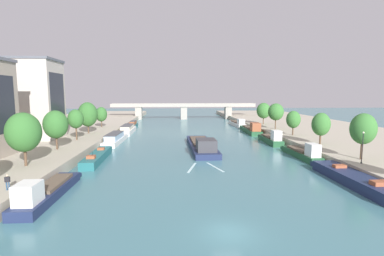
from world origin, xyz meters
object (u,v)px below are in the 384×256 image
(moored_boat_left_midway, at_px, (128,130))
(moored_boat_right_midway, at_px, (302,153))
(tree_right_nearest, at_px, (264,111))
(moored_boat_left_far, at_px, (133,125))
(barge_midriver, at_px, (202,145))
(lamppost_right_bank, at_px, (362,146))
(moored_boat_left_second, at_px, (97,157))
(tree_left_midway, at_px, (56,124))
(moored_boat_left_downstream, at_px, (115,139))
(person_on_quay, at_px, (7,181))
(tree_left_far, at_px, (101,114))
(moored_boat_right_end, at_px, (271,139))
(tree_right_midway, at_px, (293,120))
(bridge_far, at_px, (184,109))
(tree_left_second, at_px, (88,114))
(moored_boat_right_lone, at_px, (237,123))
(tree_left_nearest, at_px, (76,119))
(moored_boat_left_gap_after, at_px, (47,191))
(tree_left_end_of_row, at_px, (24,132))
(moored_boat_right_second, at_px, (251,129))
(moored_boat_right_upstream, at_px, (353,179))
(tree_right_by_lamp, at_px, (321,124))
(tree_right_distant, at_px, (363,129))
(tree_right_third, at_px, (276,112))

(moored_boat_left_midway, distance_m, moored_boat_right_midway, 49.92)
(tree_right_nearest, bearing_deg, moored_boat_left_far, 169.62)
(barge_midriver, distance_m, lamppost_right_bank, 28.75)
(moored_boat_left_second, height_order, tree_left_midway, tree_left_midway)
(moored_boat_left_downstream, bearing_deg, moored_boat_left_midway, 88.87)
(tree_left_midway, bearing_deg, person_on_quay, -80.24)
(moored_boat_left_downstream, bearing_deg, tree_left_far, 112.97)
(moored_boat_right_midway, height_order, moored_boat_right_end, moored_boat_right_end)
(tree_right_midway, bearing_deg, bridge_far, 110.91)
(tree_right_midway, bearing_deg, person_on_quay, -141.78)
(moored_boat_left_second, xyz_separation_m, tree_left_second, (-8.01, 22.37, 5.68))
(tree_right_nearest, bearing_deg, moored_boat_left_second, -136.11)
(moored_boat_right_lone, bearing_deg, tree_left_nearest, -138.89)
(lamppost_right_bank, bearing_deg, moored_boat_left_gap_after, -170.63)
(moored_boat_left_far, bearing_deg, tree_left_nearest, -100.75)
(barge_midriver, distance_m, tree_left_far, 38.03)
(tree_left_end_of_row, xyz_separation_m, tree_left_midway, (-0.47, 11.55, -0.20))
(moored_boat_right_midway, relative_size, tree_right_midway, 2.21)
(moored_boat_left_far, relative_size, moored_boat_right_second, 0.63)
(moored_boat_right_upstream, bearing_deg, moored_boat_left_second, 157.10)
(moored_boat_left_gap_after, bearing_deg, moored_boat_right_lone, 61.74)
(moored_boat_right_lone, height_order, tree_left_midway, tree_left_midway)
(moored_boat_right_upstream, height_order, tree_left_midway, tree_left_midway)
(person_on_quay, bearing_deg, moored_boat_right_second, 52.51)
(tree_left_nearest, height_order, tree_right_midway, tree_left_nearest)
(person_on_quay, bearing_deg, moored_boat_left_downstream, 84.95)
(moored_boat_left_second, xyz_separation_m, moored_boat_right_midway, (36.13, -0.47, 0.26))
(tree_left_second, height_order, person_on_quay, tree_left_second)
(moored_boat_left_downstream, distance_m, tree_right_midway, 42.17)
(barge_midriver, distance_m, moored_boat_left_downstream, 21.50)
(bridge_far, distance_m, person_on_quay, 99.96)
(moored_boat_right_end, bearing_deg, moored_boat_left_far, 137.22)
(moored_boat_right_second, bearing_deg, tree_right_by_lamp, -77.99)
(moored_boat_left_gap_after, distance_m, tree_left_far, 53.60)
(tree_left_midway, bearing_deg, tree_right_distant, -12.45)
(moored_boat_right_midway, distance_m, tree_right_by_lamp, 8.65)
(moored_boat_right_midway, distance_m, tree_right_midway, 17.92)
(moored_boat_right_second, distance_m, tree_left_nearest, 47.99)
(moored_boat_right_upstream, height_order, tree_right_nearest, tree_right_nearest)
(tree_left_second, distance_m, tree_right_by_lamp, 53.02)
(tree_right_distant, bearing_deg, tree_right_third, 89.93)
(tree_right_midway, xyz_separation_m, lamppost_right_bank, (-1.78, -27.34, -1.23))
(moored_boat_right_end, bearing_deg, moored_boat_left_gap_after, -138.13)
(moored_boat_left_gap_after, relative_size, tree_left_end_of_row, 1.88)
(tree_left_end_of_row, bearing_deg, moored_boat_left_gap_after, -52.99)
(tree_left_end_of_row, distance_m, tree_left_far, 44.54)
(tree_right_third, distance_m, lamppost_right_bank, 38.94)
(tree_right_midway, bearing_deg, moored_boat_left_midway, 156.99)
(moored_boat_right_midway, xyz_separation_m, moored_boat_right_second, (-0.29, 32.63, 0.08))
(moored_boat_right_upstream, bearing_deg, tree_left_far, 131.17)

